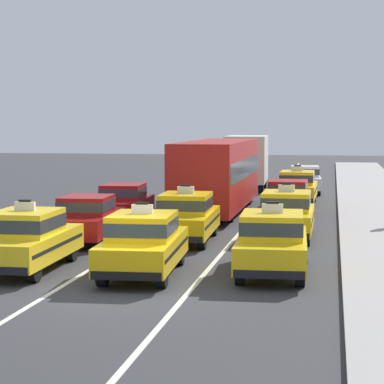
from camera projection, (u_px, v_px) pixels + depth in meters
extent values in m
plane|color=#353538|center=(121.00, 292.00, 18.32)|extent=(160.00, 160.00, 0.00)
cube|color=silver|center=(199.00, 204.00, 38.20)|extent=(0.14, 80.00, 0.01)
cube|color=silver|center=(263.00, 205.00, 37.63)|extent=(0.14, 80.00, 0.01)
cylinder|color=black|center=(23.00, 249.00, 22.63)|extent=(0.26, 0.65, 0.64)
cylinder|color=black|center=(71.00, 250.00, 22.41)|extent=(0.26, 0.65, 0.64)
cylinder|color=black|center=(34.00, 270.00, 19.40)|extent=(0.26, 0.65, 0.64)
cube|color=yellow|center=(28.00, 246.00, 20.98)|extent=(1.92, 4.55, 0.70)
cube|color=black|center=(28.00, 244.00, 20.98)|extent=(1.93, 4.19, 0.10)
cube|color=yellow|center=(25.00, 222.00, 20.78)|extent=(1.65, 2.14, 0.64)
cube|color=#2D3842|center=(25.00, 222.00, 20.78)|extent=(1.67, 2.16, 0.35)
cube|color=white|center=(25.00, 206.00, 20.74)|extent=(0.56, 0.13, 0.24)
cube|color=black|center=(25.00, 201.00, 20.72)|extent=(0.32, 0.12, 0.06)
cube|color=black|center=(55.00, 243.00, 23.18)|extent=(1.71, 0.18, 0.20)
cylinder|color=black|center=(78.00, 227.00, 27.48)|extent=(0.28, 0.65, 0.64)
cylinder|color=black|center=(118.00, 227.00, 27.31)|extent=(0.28, 0.65, 0.64)
cylinder|color=black|center=(54.00, 239.00, 24.68)|extent=(0.28, 0.65, 0.64)
cylinder|color=black|center=(98.00, 239.00, 24.50)|extent=(0.28, 0.65, 0.64)
cube|color=maroon|center=(87.00, 223.00, 25.96)|extent=(2.02, 4.40, 0.66)
cube|color=maroon|center=(86.00, 205.00, 25.81)|extent=(1.67, 1.99, 0.60)
cube|color=#2D3842|center=(86.00, 205.00, 25.81)|extent=(1.69, 2.01, 0.33)
cylinder|color=black|center=(114.00, 211.00, 32.52)|extent=(0.28, 0.65, 0.64)
cylinder|color=black|center=(148.00, 211.00, 32.34)|extent=(0.28, 0.65, 0.64)
cylinder|color=black|center=(98.00, 219.00, 29.72)|extent=(0.28, 0.65, 0.64)
cylinder|color=black|center=(134.00, 220.00, 29.54)|extent=(0.28, 0.65, 0.64)
cube|color=maroon|center=(124.00, 207.00, 31.00)|extent=(2.00, 4.39, 0.66)
cube|color=maroon|center=(123.00, 191.00, 30.85)|extent=(1.66, 1.98, 0.60)
cube|color=#2D3842|center=(123.00, 191.00, 30.85)|extent=(1.69, 2.01, 0.33)
cylinder|color=black|center=(128.00, 253.00, 21.96)|extent=(0.28, 0.65, 0.64)
cylinder|color=black|center=(179.00, 254.00, 21.78)|extent=(0.28, 0.65, 0.64)
cylinder|color=black|center=(103.00, 274.00, 18.94)|extent=(0.28, 0.65, 0.64)
cylinder|color=black|center=(162.00, 275.00, 18.76)|extent=(0.28, 0.65, 0.64)
cube|color=yellow|center=(144.00, 250.00, 20.33)|extent=(2.05, 4.60, 0.70)
cube|color=black|center=(144.00, 248.00, 20.32)|extent=(2.05, 4.24, 0.10)
cube|color=yellow|center=(142.00, 226.00, 20.12)|extent=(1.72, 2.19, 0.64)
cube|color=#2D3842|center=(142.00, 226.00, 20.12)|extent=(1.74, 2.21, 0.35)
cube|color=white|center=(142.00, 209.00, 20.08)|extent=(0.57, 0.15, 0.24)
cube|color=black|center=(142.00, 203.00, 20.07)|extent=(0.33, 0.13, 0.06)
cube|color=black|center=(158.00, 246.00, 22.53)|extent=(1.72, 0.24, 0.20)
cube|color=black|center=(126.00, 276.00, 18.17)|extent=(1.72, 0.24, 0.20)
cylinder|color=black|center=(173.00, 226.00, 27.69)|extent=(0.26, 0.65, 0.64)
cylinder|color=black|center=(213.00, 227.00, 27.48)|extent=(0.26, 0.65, 0.64)
cylinder|color=black|center=(156.00, 239.00, 24.68)|extent=(0.26, 0.65, 0.64)
cylinder|color=black|center=(202.00, 240.00, 24.47)|extent=(0.26, 0.65, 0.64)
cube|color=yellow|center=(186.00, 222.00, 26.05)|extent=(1.96, 4.56, 0.70)
cube|color=black|center=(186.00, 221.00, 26.04)|extent=(1.96, 4.20, 0.10)
cube|color=yellow|center=(186.00, 203.00, 25.84)|extent=(1.67, 2.15, 0.64)
cube|color=#2D3842|center=(186.00, 203.00, 25.84)|extent=(1.69, 2.18, 0.35)
cube|color=white|center=(186.00, 190.00, 25.80)|extent=(0.56, 0.14, 0.24)
cube|color=black|center=(186.00, 185.00, 25.79)|extent=(0.32, 0.12, 0.06)
cube|color=black|center=(196.00, 221.00, 28.25)|extent=(1.71, 0.20, 0.20)
cube|color=black|center=(176.00, 239.00, 23.89)|extent=(1.71, 0.20, 0.20)
cylinder|color=black|center=(208.00, 198.00, 38.23)|extent=(0.24, 0.64, 0.64)
cylinder|color=black|center=(248.00, 198.00, 37.87)|extent=(0.24, 0.64, 0.64)
cylinder|color=black|center=(182.00, 213.00, 31.64)|extent=(0.24, 0.64, 0.64)
cylinder|color=black|center=(230.00, 214.00, 31.28)|extent=(0.24, 0.64, 0.64)
cube|color=#B21E19|center=(218.00, 173.00, 34.62)|extent=(2.50, 11.20, 2.90)
cube|color=#2D3842|center=(218.00, 168.00, 34.60)|extent=(2.52, 10.75, 0.84)
cube|color=black|center=(234.00, 143.00, 39.95)|extent=(2.13, 0.08, 0.36)
cylinder|color=black|center=(234.00, 183.00, 47.89)|extent=(0.27, 0.65, 0.64)
cylinder|color=black|center=(264.00, 183.00, 47.63)|extent=(0.27, 0.65, 0.64)
cylinder|color=black|center=(228.00, 188.00, 44.04)|extent=(0.27, 0.65, 0.64)
cylinder|color=black|center=(261.00, 188.00, 43.78)|extent=(0.27, 0.65, 0.64)
cube|color=#194C8C|center=(250.00, 165.00, 48.63)|extent=(2.19, 2.29, 2.10)
cube|color=#2D3842|center=(251.00, 160.00, 49.66)|extent=(1.93, 0.14, 0.76)
cube|color=beige|center=(247.00, 159.00, 45.37)|extent=(2.52, 5.29, 2.70)
cylinder|color=black|center=(248.00, 252.00, 22.12)|extent=(0.27, 0.65, 0.64)
cylinder|color=black|center=(300.00, 253.00, 21.92)|extent=(0.27, 0.65, 0.64)
cylinder|color=black|center=(240.00, 272.00, 19.10)|extent=(0.27, 0.65, 0.64)
cylinder|color=black|center=(300.00, 274.00, 18.90)|extent=(0.27, 0.65, 0.64)
cube|color=yellow|center=(272.00, 249.00, 20.48)|extent=(1.99, 4.57, 0.70)
cube|color=black|center=(272.00, 247.00, 20.48)|extent=(2.00, 4.22, 0.10)
cube|color=yellow|center=(272.00, 225.00, 20.27)|extent=(1.69, 2.17, 0.64)
cube|color=#2D3842|center=(272.00, 225.00, 20.27)|extent=(1.71, 2.19, 0.35)
cube|color=white|center=(272.00, 208.00, 20.23)|extent=(0.56, 0.14, 0.24)
cube|color=black|center=(273.00, 203.00, 20.22)|extent=(0.32, 0.12, 0.06)
cube|color=black|center=(275.00, 245.00, 22.68)|extent=(1.71, 0.21, 0.20)
cube|color=black|center=(269.00, 274.00, 18.32)|extent=(1.71, 0.21, 0.20)
cylinder|color=black|center=(269.00, 223.00, 28.40)|extent=(0.24, 0.64, 0.64)
cylinder|color=black|center=(309.00, 224.00, 28.13)|extent=(0.24, 0.64, 0.64)
cylinder|color=black|center=(261.00, 235.00, 25.40)|extent=(0.24, 0.64, 0.64)
cylinder|color=black|center=(306.00, 236.00, 25.14)|extent=(0.24, 0.64, 0.64)
cube|color=yellow|center=(286.00, 220.00, 26.73)|extent=(1.81, 4.50, 0.70)
cube|color=black|center=(286.00, 218.00, 26.73)|extent=(1.83, 4.14, 0.10)
cube|color=yellow|center=(286.00, 201.00, 26.53)|extent=(1.60, 2.10, 0.64)
cube|color=#2D3842|center=(286.00, 201.00, 26.53)|extent=(1.62, 2.12, 0.35)
cube|color=white|center=(287.00, 188.00, 26.49)|extent=(0.56, 0.12, 0.24)
cube|color=black|center=(287.00, 184.00, 26.48)|extent=(0.32, 0.11, 0.06)
cube|color=black|center=(290.00, 219.00, 28.92)|extent=(1.71, 0.14, 0.20)
cube|color=black|center=(282.00, 236.00, 24.59)|extent=(1.71, 0.14, 0.20)
cylinder|color=black|center=(274.00, 206.00, 34.54)|extent=(0.25, 0.64, 0.64)
cylinder|color=black|center=(307.00, 206.00, 34.26)|extent=(0.25, 0.64, 0.64)
cylinder|color=black|center=(268.00, 213.00, 31.77)|extent=(0.25, 0.64, 0.64)
cylinder|color=black|center=(303.00, 214.00, 31.49)|extent=(0.25, 0.64, 0.64)
cube|color=maroon|center=(288.00, 202.00, 32.99)|extent=(1.84, 4.33, 0.66)
cube|color=maroon|center=(288.00, 187.00, 32.83)|extent=(1.60, 1.93, 0.60)
cube|color=#2D3842|center=(288.00, 187.00, 32.83)|extent=(1.62, 1.95, 0.33)
cylinder|color=black|center=(285.00, 195.00, 39.71)|extent=(0.25, 0.64, 0.64)
cylinder|color=black|center=(314.00, 195.00, 39.43)|extent=(0.25, 0.64, 0.64)
cylinder|color=black|center=(280.00, 201.00, 36.72)|extent=(0.25, 0.64, 0.64)
cylinder|color=black|center=(311.00, 201.00, 36.44)|extent=(0.25, 0.64, 0.64)
cube|color=yellow|center=(297.00, 191.00, 38.04)|extent=(1.87, 4.53, 0.70)
cube|color=black|center=(297.00, 190.00, 38.04)|extent=(1.88, 4.17, 0.10)
cube|color=yellow|center=(297.00, 178.00, 37.84)|extent=(1.63, 2.12, 0.64)
cube|color=#2D3842|center=(297.00, 178.00, 37.84)|extent=(1.65, 2.14, 0.35)
cube|color=white|center=(297.00, 169.00, 37.80)|extent=(0.56, 0.13, 0.24)
cube|color=black|center=(297.00, 166.00, 37.78)|extent=(0.32, 0.11, 0.06)
cube|color=black|center=(300.00, 192.00, 40.23)|extent=(1.71, 0.17, 0.20)
cube|color=black|center=(294.00, 200.00, 35.91)|extent=(1.71, 0.17, 0.20)
cylinder|color=black|center=(292.00, 186.00, 45.53)|extent=(0.27, 0.65, 0.64)
cylinder|color=black|center=(317.00, 186.00, 45.34)|extent=(0.27, 0.65, 0.64)
cylinder|color=black|center=(292.00, 190.00, 42.72)|extent=(0.27, 0.65, 0.64)
cylinder|color=black|center=(318.00, 190.00, 42.54)|extent=(0.27, 0.65, 0.64)
cube|color=silver|center=(305.00, 182.00, 44.00)|extent=(1.99, 4.39, 0.66)
cube|color=silver|center=(305.00, 171.00, 43.85)|extent=(1.66, 1.98, 0.60)
cube|color=#2D3842|center=(305.00, 171.00, 43.85)|extent=(1.68, 2.00, 0.33)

